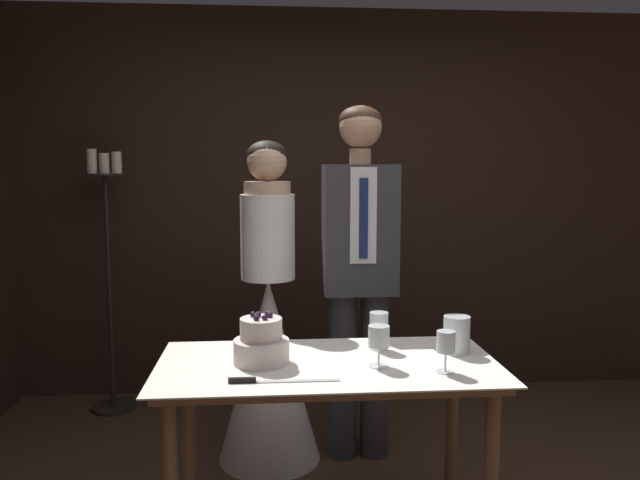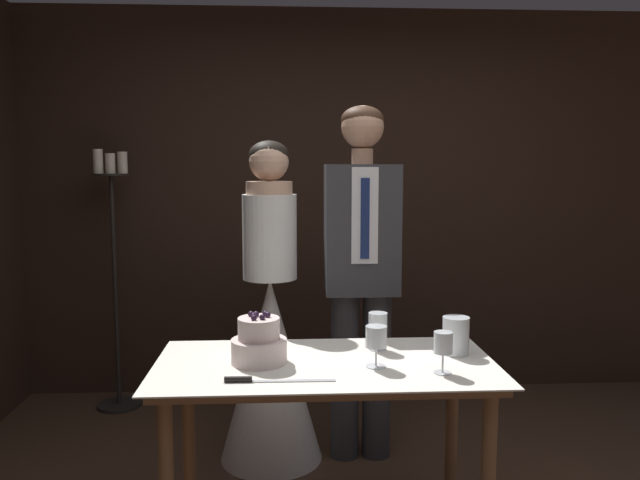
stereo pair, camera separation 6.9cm
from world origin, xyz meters
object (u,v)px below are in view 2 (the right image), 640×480
(wine_glass_near, at_px, (443,345))
(hurricane_candle, at_px, (456,336))
(cake_table, at_px, (325,387))
(tiered_cake, at_px, (259,343))
(groom, at_px, (361,264))
(wine_glass_far, at_px, (378,325))
(wine_glass_middle, at_px, (376,338))
(candle_stand, at_px, (115,277))
(bride, at_px, (271,345))
(cake_knife, at_px, (258,380))

(wine_glass_near, distance_m, hurricane_candle, 0.27)
(cake_table, relative_size, tiered_cake, 6.12)
(groom, bearing_deg, wine_glass_near, -78.14)
(cake_table, height_order, wine_glass_far, wine_glass_far)
(tiered_cake, relative_size, groom, 0.12)
(wine_glass_near, bearing_deg, wine_glass_middle, 159.57)
(wine_glass_near, distance_m, candle_stand, 2.40)
(bride, height_order, groom, groom)
(cake_knife, bearing_deg, hurricane_candle, 21.05)
(cake_table, relative_size, candle_stand, 0.82)
(hurricane_candle, bearing_deg, wine_glass_middle, -157.07)
(wine_glass_far, bearing_deg, wine_glass_middle, -100.06)
(hurricane_candle, bearing_deg, bride, 138.54)
(wine_glass_middle, bearing_deg, cake_knife, -161.91)
(tiered_cake, distance_m, bride, 0.81)
(wine_glass_far, bearing_deg, tiered_cake, -163.22)
(cake_table, height_order, candle_stand, candle_stand)
(hurricane_candle, height_order, bride, bride)
(wine_glass_near, distance_m, wine_glass_middle, 0.26)
(cake_knife, relative_size, wine_glass_near, 2.53)
(wine_glass_middle, relative_size, candle_stand, 0.10)
(tiered_cake, relative_size, cake_knife, 0.55)
(tiered_cake, bearing_deg, candle_stand, 122.38)
(cake_knife, height_order, wine_glass_far, wine_glass_far)
(bride, relative_size, groom, 0.91)
(cake_table, relative_size, cake_knife, 3.36)
(wine_glass_middle, height_order, candle_stand, candle_stand)
(tiered_cake, height_order, candle_stand, candle_stand)
(cake_table, relative_size, groom, 0.73)
(tiered_cake, relative_size, wine_glass_middle, 1.36)
(wine_glass_far, relative_size, groom, 0.09)
(wine_glass_far, relative_size, bride, 0.10)
(bride, relative_size, candle_stand, 1.01)
(cake_knife, xyz_separation_m, groom, (0.50, 1.00, 0.27))
(tiered_cake, relative_size, wine_glass_far, 1.38)
(cake_knife, bearing_deg, wine_glass_far, 38.21)
(wine_glass_near, bearing_deg, wine_glass_far, 122.10)
(cake_table, distance_m, tiered_cake, 0.32)
(wine_glass_middle, xyz_separation_m, candle_stand, (-1.44, 1.63, -0.03))
(wine_glass_far, distance_m, groom, 0.64)
(wine_glass_middle, relative_size, hurricane_candle, 1.04)
(wine_glass_middle, distance_m, hurricane_candle, 0.39)
(wine_glass_far, bearing_deg, bride, 127.42)
(candle_stand, bearing_deg, hurricane_candle, -39.38)
(bride, bearing_deg, cake_table, -73.05)
(wine_glass_middle, distance_m, wine_glass_far, 0.23)
(cake_table, distance_m, wine_glass_far, 0.36)
(cake_knife, relative_size, bride, 0.24)
(wine_glass_middle, height_order, hurricane_candle, wine_glass_middle)
(hurricane_candle, xyz_separation_m, candle_stand, (-1.80, 1.48, 0.01))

